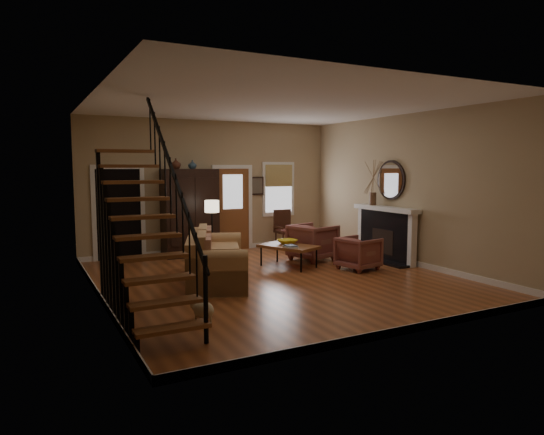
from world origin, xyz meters
name	(u,v)px	position (x,y,z in m)	size (l,w,h in m)	color
room	(222,197)	(-0.41, 1.76, 1.51)	(7.00, 7.33, 3.30)	#9C5027
staircase	(145,207)	(-2.78, -1.30, 1.60)	(0.94, 2.80, 3.20)	brown
fireplace	(387,229)	(3.13, 0.50, 0.74)	(0.33, 1.95, 2.30)	black
armoire	(190,213)	(-0.70, 3.15, 1.05)	(1.30, 0.60, 2.10)	black
vase_a	(176,164)	(-1.05, 3.05, 2.22)	(0.24, 0.24, 0.25)	#4C2619
vase_b	(192,164)	(-0.65, 3.05, 2.21)	(0.20, 0.20, 0.21)	#334C60
sofa	(216,258)	(-1.10, 0.36, 0.44)	(1.03, 2.39, 0.89)	#B28250
coffee_table	(289,256)	(0.77, 0.91, 0.23)	(0.72, 1.23, 0.47)	brown
bowl	(287,242)	(0.82, 1.06, 0.52)	(0.42, 0.42, 0.10)	yellow
books	(291,246)	(0.65, 0.61, 0.50)	(0.22, 0.31, 0.06)	beige
armchair_left	(359,253)	(1.94, 0.00, 0.35)	(0.74, 0.76, 0.69)	maroon
armchair_right	(313,242)	(1.65, 1.32, 0.42)	(0.90, 0.92, 0.84)	maroon
floor_lamp	(212,231)	(-0.51, 2.14, 0.70)	(0.32, 0.32, 1.40)	black
side_chair	(286,230)	(1.85, 2.95, 0.51)	(0.54, 0.54, 1.02)	#3E2013
dog	(203,311)	(-2.12, -1.80, 0.15)	(0.25, 0.42, 0.30)	beige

